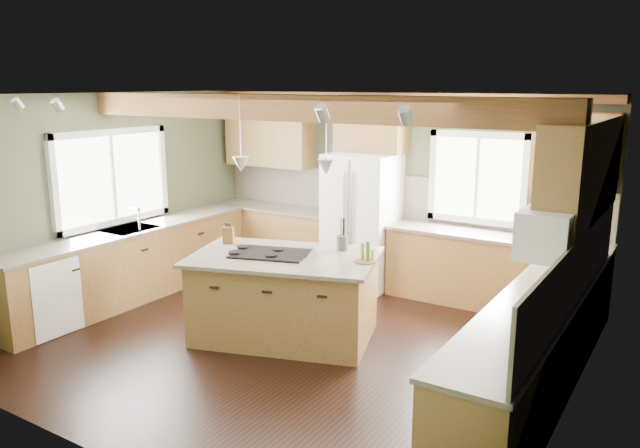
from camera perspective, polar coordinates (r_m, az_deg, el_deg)
The scene contains 37 objects.
floor at distance 6.84m, azimuth -2.67°, elevation -10.61°, with size 5.60×5.60×0.00m, color black.
ceiling at distance 6.28m, azimuth -2.92°, elevation 11.73°, with size 5.60×5.60×0.00m, color silver.
wall_back at distance 8.56m, azimuth 6.86°, elevation 3.19°, with size 5.60×5.60×0.00m, color #4E543B.
wall_left at distance 8.34m, azimuth -18.77°, elevation 2.33°, with size 5.00×5.00×0.00m, color #4E543B.
wall_right at distance 5.39m, azimuth 22.45°, elevation -3.43°, with size 5.00×5.00×0.00m, color #4E543B.
ceiling_beam at distance 6.34m, azimuth -2.55°, elevation 10.56°, with size 5.55×0.26×0.26m, color #533017.
soffit_trim at distance 8.36m, azimuth 6.79°, elevation 11.50°, with size 5.55×0.20×0.10m, color #533017.
backsplash_back at distance 8.57m, azimuth 6.81°, elevation 2.58°, with size 5.58×0.03×0.58m, color brown.
backsplash_right at distance 5.46m, azimuth 22.31°, elevation -4.19°, with size 0.03×3.70×0.58m, color brown.
base_cab_back_left at distance 9.39m, azimuth -3.98°, elevation -1.27°, with size 2.02×0.60×0.88m, color brown.
counter_back_left at distance 9.29m, azimuth -4.02°, elevation 1.49°, with size 2.06×0.64×0.04m, color #463E33.
base_cab_back_right at distance 7.97m, azimuth 15.49°, elevation -4.28°, with size 2.62×0.60×0.88m, color brown.
counter_back_right at distance 7.85m, azimuth 15.68°, elevation -1.07°, with size 2.66×0.64×0.04m, color #463E33.
base_cab_left at distance 8.33m, azimuth -16.77°, elevation -3.62°, with size 0.60×3.70×0.88m, color brown.
counter_left at distance 8.22m, azimuth -16.98°, elevation -0.54°, with size 0.64×3.74×0.04m, color #463E33.
base_cab_right at distance 5.77m, azimuth 18.83°, elevation -11.15°, with size 0.60×3.70×0.88m, color brown.
counter_right at distance 5.60m, azimuth 19.17°, elevation -6.84°, with size 0.64×3.74×0.04m, color #463E33.
upper_cab_back_left at distance 9.36m, azimuth -4.66°, elevation 8.06°, with size 1.40×0.35×0.90m, color brown.
upper_cab_over_fridge at distance 8.44m, azimuth 4.64°, elevation 8.91°, with size 0.96×0.35×0.70m, color brown.
upper_cab_right at distance 6.16m, azimuth 22.86°, elevation 4.66°, with size 0.35×2.20×0.90m, color brown.
upper_cab_back_corner at distance 7.61m, azimuth 22.30°, elevation 6.07°, with size 0.90×0.35×0.90m, color brown.
window_left at distance 8.31m, azimuth -18.54°, elevation 4.07°, with size 0.04×1.60×1.05m, color white.
window_back at distance 8.09m, azimuth 14.23°, elevation 4.11°, with size 1.10×0.04×1.00m, color white.
sink at distance 8.22m, azimuth -16.98°, elevation -0.50°, with size 0.50×0.65×0.03m, color #262628.
faucet at distance 8.05m, azimuth -16.21°, elevation 0.34°, with size 0.02×0.02×0.28m, color #B2B2B7.
dishwasher at distance 7.59m, azimuth -24.13°, elevation -5.90°, with size 0.60×0.60×0.84m, color white.
oven at distance 4.64m, azimuth 14.67°, elevation -17.13°, with size 0.60×0.72×0.84m, color white.
microwave at distance 5.32m, azimuth 20.26°, elevation -0.66°, with size 0.40×0.70×0.38m, color white.
pendant_left at distance 6.61m, azimuth -7.23°, elevation 5.44°, with size 0.18×0.18×0.16m, color #B2B2B7.
pendant_right at distance 6.34m, azimuth 0.56°, elevation 5.22°, with size 0.18×0.18×0.16m, color #B2B2B7.
refrigerator at distance 8.44m, azimuth 3.84°, elevation 0.34°, with size 0.90×0.74×1.80m, color white.
island at distance 6.80m, azimuth -3.25°, elevation -6.78°, with size 1.84×1.12×0.88m, color olive.
island_top at distance 6.66m, azimuth -3.30°, elevation -3.05°, with size 1.96×1.24×0.04m, color #463E33.
cooktop at distance 6.70m, azimuth -4.56°, elevation -2.71°, with size 0.80×0.53×0.02m, color black.
knife_block at distance 7.19m, azimuth -8.37°, elevation -1.02°, with size 0.12×0.09×0.19m, color brown.
utensil_crock at distance 6.84m, azimuth 2.04°, elevation -1.73°, with size 0.12×0.12×0.16m, color #362F2B.
bottle_tray at distance 6.40m, azimuth 4.15°, elevation -2.55°, with size 0.23×0.23×0.21m, color brown, non-canonical shape.
Camera 1 is at (3.61, -5.13, 2.71)m, focal length 35.00 mm.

